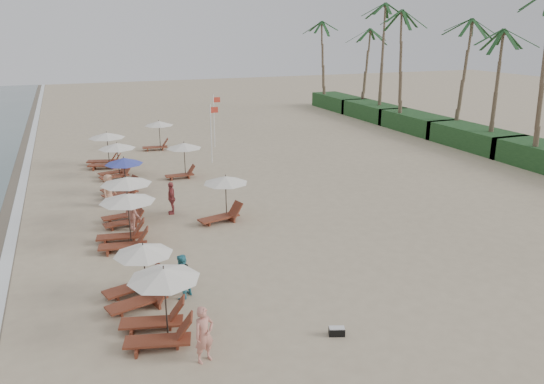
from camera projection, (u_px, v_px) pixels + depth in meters
name	position (u px, v px, depth m)	size (l,w,h in m)	color
ground	(298.00, 261.00, 21.65)	(160.00, 160.00, 0.00)	tan
foam_line	(16.00, 218.00, 26.59)	(0.50, 140.00, 0.02)	white
shrub_hedge	(474.00, 138.00, 41.99)	(3.20, 53.00, 1.60)	#193D1C
palm_row	(479.00, 18.00, 40.03)	(7.00, 52.00, 12.30)	brown
lounger_station_0	(158.00, 306.00, 15.99)	(2.63, 2.33, 2.32)	brown
lounger_station_1	(137.00, 276.00, 18.24)	(2.61, 2.45, 2.10)	brown
lounger_station_2	(124.00, 221.00, 22.80)	(2.76, 2.41, 2.39)	brown
lounger_station_3	(124.00, 198.00, 25.44)	(2.59, 2.45, 2.36)	brown
lounger_station_4	(121.00, 177.00, 29.96)	(2.59, 2.46, 2.16)	brown
lounger_station_5	(115.00, 159.00, 33.37)	(2.55, 2.32, 2.25)	brown
lounger_station_6	(104.00, 150.00, 36.02)	(2.82, 2.50, 2.38)	brown
inland_station_0	(222.00, 195.00, 25.83)	(2.81, 2.24, 2.22)	brown
inland_station_1	(182.00, 155.00, 33.36)	(2.54, 2.24, 2.22)	brown
inland_station_2	(157.00, 132.00, 41.15)	(2.68, 2.24, 2.22)	brown
beachgoer_near	(204.00, 334.00, 14.94)	(0.63, 0.41, 1.72)	tan
beachgoer_mid_a	(182.00, 277.00, 18.50)	(0.80, 0.62, 1.64)	teal
beachgoer_mid_b	(133.00, 213.00, 24.72)	(1.13, 0.65, 1.75)	#94594B
beachgoer_far_a	(171.00, 198.00, 26.96)	(1.00, 0.42, 1.70)	#A84345
beachgoer_far_b	(109.00, 190.00, 28.10)	(0.87, 0.56, 1.77)	tan
duffel_bag	(337.00, 331.00, 16.40)	(0.55, 0.41, 0.28)	black
flag_pole_near	(212.00, 131.00, 36.75)	(0.59, 0.08, 4.16)	silver
flag_pole_far	(214.00, 118.00, 41.69)	(0.60, 0.08, 4.19)	silver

